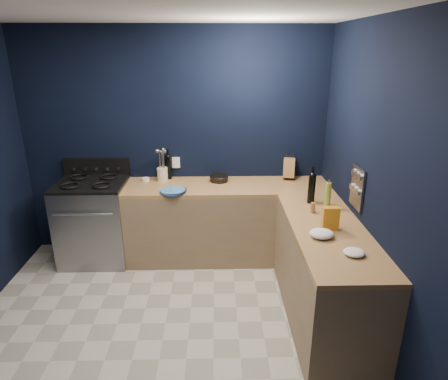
{
  "coord_description": "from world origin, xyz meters",
  "views": [
    {
      "loc": [
        0.47,
        -2.69,
        2.35
      ],
      "look_at": [
        0.55,
        1.0,
        1.0
      ],
      "focal_mm": 31.12,
      "sensor_mm": 36.0,
      "label": 1
    }
  ],
  "objects_px": {
    "gas_range": "(95,222)",
    "crouton_bag": "(330,218)",
    "plate_stack": "(173,191)",
    "knife_block": "(289,168)",
    "utensil_crock": "(162,174)"
  },
  "relations": [
    {
      "from": "gas_range",
      "to": "crouton_bag",
      "type": "xyz_separation_m",
      "value": [
        2.36,
        -1.14,
        0.54
      ]
    },
    {
      "from": "gas_range",
      "to": "plate_stack",
      "type": "relative_size",
      "value": 3.4
    },
    {
      "from": "gas_range",
      "to": "knife_block",
      "type": "bearing_deg",
      "value": 6.7
    },
    {
      "from": "plate_stack",
      "to": "knife_block",
      "type": "bearing_deg",
      "value": 19.88
    },
    {
      "from": "gas_range",
      "to": "utensil_crock",
      "type": "bearing_deg",
      "value": 13.55
    },
    {
      "from": "gas_range",
      "to": "utensil_crock",
      "type": "xyz_separation_m",
      "value": [
        0.78,
        0.19,
        0.52
      ]
    },
    {
      "from": "gas_range",
      "to": "plate_stack",
      "type": "xyz_separation_m",
      "value": [
        0.94,
        -0.21,
        0.46
      ]
    },
    {
      "from": "crouton_bag",
      "to": "knife_block",
      "type": "bearing_deg",
      "value": 94.26
    },
    {
      "from": "gas_range",
      "to": "knife_block",
      "type": "height_order",
      "value": "knife_block"
    },
    {
      "from": "gas_range",
      "to": "utensil_crock",
      "type": "distance_m",
      "value": 0.95
    },
    {
      "from": "plate_stack",
      "to": "knife_block",
      "type": "relative_size",
      "value": 1.15
    },
    {
      "from": "plate_stack",
      "to": "utensil_crock",
      "type": "height_order",
      "value": "utensil_crock"
    },
    {
      "from": "plate_stack",
      "to": "utensil_crock",
      "type": "relative_size",
      "value": 1.76
    },
    {
      "from": "gas_range",
      "to": "crouton_bag",
      "type": "relative_size",
      "value": 4.52
    },
    {
      "from": "knife_block",
      "to": "gas_range",
      "type": "bearing_deg",
      "value": -161.54
    }
  ]
}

